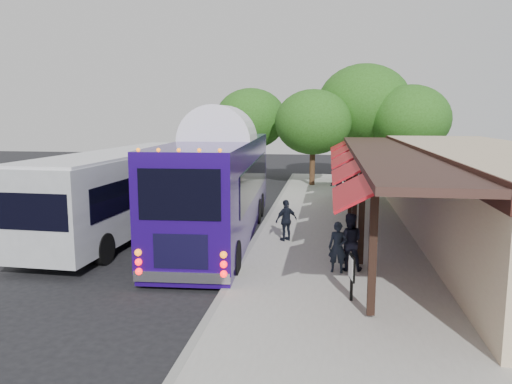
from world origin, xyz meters
The scene contains 15 objects.
ground centered at (0.00, 0.00, 0.00)m, with size 90.00×90.00×0.00m, color black.
sidewalk centered at (5.00, 4.00, 0.07)m, with size 10.00×40.00×0.15m, color #9E9B93.
curb centered at (0.05, 4.00, 0.07)m, with size 0.20×40.00×0.16m, color gray.
station_shelter centered at (8.38, 4.00, 1.85)m, with size 8.15×20.00×3.60m.
coach_bus centered at (-1.45, 3.64, 2.20)m, with size 3.36×12.93×4.10m.
city_bus centered at (-5.42, 3.85, 1.85)m, with size 3.22×12.53×3.34m.
ped_a centered at (3.07, -0.72, 0.91)m, with size 0.55×0.36×1.52m, color black.
ped_b centered at (3.40, -0.44, 1.02)m, with size 0.85×0.66×1.74m, color black.
ped_c centered at (1.25, 2.82, 0.92)m, with size 0.90×0.38×1.54m, color black.
ped_d centered at (3.40, 13.13, 1.04)m, with size 1.14×0.66×1.77m, color black.
sign_board centered at (3.38, -2.99, 0.95)m, with size 0.14×0.53×1.18m.
tree_left centered at (1.70, 17.93, 4.28)m, with size 5.02×5.02×6.43m.
tree_mid centered at (5.14, 20.72, 5.51)m, with size 6.46×6.46×8.27m.
tree_right centered at (7.99, 18.92, 4.49)m, with size 5.26×5.26×6.73m.
tree_far centered at (-2.99, 21.51, 4.47)m, with size 5.24×5.24×6.70m.
Camera 1 is at (2.73, -15.22, 4.80)m, focal length 35.00 mm.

